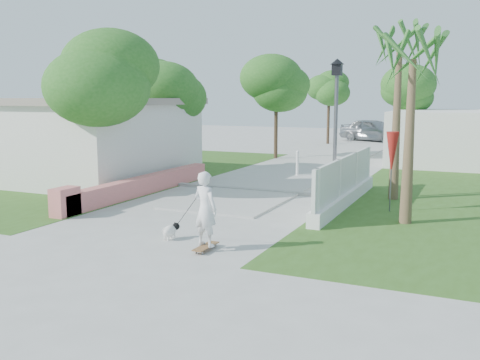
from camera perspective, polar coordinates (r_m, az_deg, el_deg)
The scene contains 22 objects.
ground at distance 13.48m, azimuth -8.20°, elevation -5.27°, with size 90.00×90.00×0.00m, color #B7B7B2.
path_strip at distance 31.97m, azimuth 11.40°, elevation 2.84°, with size 3.20×36.00×0.06m, color #B7B7B2.
curb at distance 18.69m, azimuth 1.69°, elevation -1.07°, with size 6.50×0.25×0.10m, color #999993.
grass_left at distance 23.87m, azimuth -12.11°, elevation 0.78°, with size 8.00×20.00×0.01m, color #33571B.
grass_right at distance 19.28m, azimuth 23.73°, elevation -1.65°, with size 8.00×20.00×0.01m, color #33571B.
pink_wall at distance 18.11m, azimuth -11.02°, elevation -0.71°, with size 0.45×8.20×0.80m.
house_left at distance 22.78m, azimuth -17.26°, elevation 4.33°, with size 8.40×7.40×3.23m.
lattice_fence at distance 16.65m, azimuth 11.23°, elevation -0.74°, with size 0.35×7.00×1.50m.
building_right at distance 29.09m, azimuth 22.19°, elevation 4.30°, with size 6.00×8.00×2.60m, color silver.
street_lamp at distance 17.04m, azimuth 10.16°, elevation 5.87°, with size 0.44×0.44×4.44m.
bollard at distance 22.26m, azimuth 6.14°, elevation 1.86°, with size 0.14×0.14×1.09m.
patio_umbrella at distance 15.75m, azimuth 15.91°, elevation 2.74°, with size 0.36×0.36×2.30m.
tree_left_near at distance 18.15m, azimuth -15.51°, elevation 10.27°, with size 3.60×3.60×5.28m.
tree_left_mid at distance 23.18m, azimuth -8.61°, elevation 9.30°, with size 3.20×3.20×4.85m.
tree_path_left at distance 28.80m, azimuth 3.92°, elevation 9.91°, with size 3.40×3.40×5.23m.
tree_path_right at distance 31.23m, azimuth 17.42°, elevation 8.85°, with size 3.00×3.00×4.79m.
tree_path_far at distance 38.28m, azimuth 9.50°, elevation 9.54°, with size 3.20×3.20×5.17m.
palm_far at distance 17.72m, azimuth 16.62°, elevation 12.42°, with size 1.80×1.80×5.30m.
palm_near at distance 14.32m, azimuth 17.93°, elevation 11.17°, with size 1.80×1.80×4.70m.
skateboarder at distance 11.77m, azimuth -4.96°, elevation -3.32°, with size 1.51×1.07×1.72m.
dog at distance 12.52m, azimuth -7.41°, elevation -5.36°, with size 0.37×0.54×0.39m.
parked_car at distance 40.81m, azimuth 14.03°, elevation 5.18°, with size 2.02×5.01×1.71m, color #AAACB2.
Camera 1 is at (7.06, -11.01, 3.26)m, focal length 40.00 mm.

